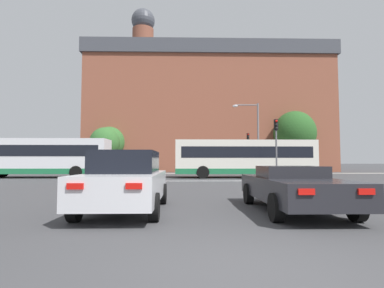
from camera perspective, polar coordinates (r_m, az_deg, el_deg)
The scene contains 17 objects.
ground_plane at distance 3.97m, azimuth 10.33°, elevation -22.86°, with size 400.00×400.00×0.00m, color #3D3D3F.
stop_line_strip at distance 20.83m, azimuth 0.73°, elevation -7.05°, with size 9.54×0.30×0.01m, color silver.
far_pavement at distance 34.12m, azimuth -0.07°, elevation -5.63°, with size 70.60×2.50×0.01m, color gray.
brick_civic_building at distance 45.53m, azimuth 2.81°, elevation 6.15°, with size 33.92×14.09×24.70m.
car_saloon_left at distance 8.29m, azimuth -12.35°, elevation -6.91°, with size 1.99×4.53×1.62m.
car_roadster_right at distance 8.62m, azimuth 18.60°, elevation -7.78°, with size 2.03×4.71×1.21m.
bus_crossing_lead at distance 25.44m, azimuth 9.94°, elevation -2.59°, with size 11.49×2.77×3.10m.
bus_crossing_trailing at distance 28.06m, azimuth -27.24°, elevation -2.21°, with size 11.57×2.63×3.22m.
traffic_light_near_right at distance 22.37m, azimuth 15.76°, elevation 0.87°, with size 0.26×0.31×4.40m.
traffic_light_far_right at distance 34.34m, azimuth 10.65°, elevation -0.48°, with size 0.26×0.31×4.56m.
street_lamp_junction at distance 27.79m, azimuth 11.59°, elevation 2.48°, with size 2.41×0.36×6.66m.
pedestrian_waiting at distance 34.94m, azimuth 1.90°, elevation -4.04°, with size 0.32×0.44×1.62m.
pedestrian_walking_east at distance 34.95m, azimuth -16.39°, elevation -3.67°, with size 0.45×0.35×1.83m.
pedestrian_walking_west at distance 34.49m, azimuth -16.72°, elevation -3.95°, with size 0.32×0.44×1.58m.
tree_by_building at distance 39.08m, azimuth 18.97°, elevation 2.02°, with size 5.13×5.13×7.60m.
tree_kerbside at distance 39.28m, azimuth -15.45°, elevation 0.25°, with size 3.84×3.84×5.78m.
tree_distant at distance 37.91m, azimuth -16.31°, elevation 0.19°, with size 3.62×3.62×5.53m.
Camera 1 is at (-0.74, -3.67, 1.33)m, focal length 28.00 mm.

